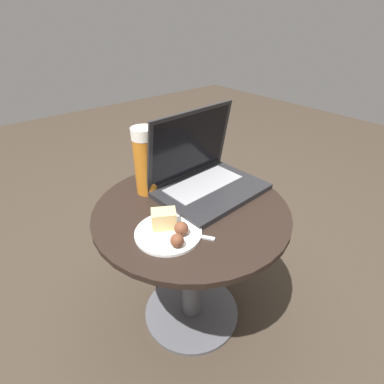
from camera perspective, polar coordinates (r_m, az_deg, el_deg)
name	(u,v)px	position (r m, az deg, el deg)	size (l,w,h in m)	color
ground_plane	(192,312)	(1.31, -0.09, -21.81)	(6.00, 6.00, 0.00)	#382D23
table	(191,244)	(1.04, -0.10, -9.96)	(0.62, 0.62, 0.51)	#515156
laptop	(204,175)	(1.02, 2.31, 3.29)	(0.36, 0.27, 0.27)	#232326
beer_glass	(145,161)	(0.99, -8.91, 5.81)	(0.07, 0.07, 0.23)	#C6701E
snack_plate	(169,229)	(0.83, -4.41, -7.02)	(0.19, 0.19, 0.06)	white
fork	(180,233)	(0.84, -2.25, -7.76)	(0.11, 0.15, 0.00)	#B2B2B7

